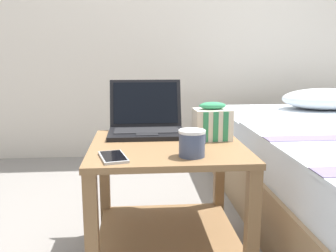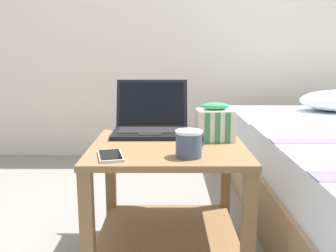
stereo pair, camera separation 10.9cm
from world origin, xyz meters
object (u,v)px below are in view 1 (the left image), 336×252
(laptop, at_px, (146,123))
(mug_front_left, at_px, (192,142))
(snack_bag, at_px, (212,123))
(cell_phone, at_px, (113,157))

(laptop, bearing_deg, mug_front_left, -69.02)
(snack_bag, bearing_deg, cell_phone, -147.37)
(mug_front_left, relative_size, cell_phone, 0.70)
(snack_bag, bearing_deg, laptop, 151.92)
(snack_bag, xyz_separation_m, cell_phone, (-0.38, -0.25, -0.06))
(laptop, xyz_separation_m, snack_bag, (0.26, -0.14, 0.02))
(laptop, xyz_separation_m, cell_phone, (-0.12, -0.38, -0.04))
(laptop, relative_size, snack_bag, 2.11)
(laptop, distance_m, snack_bag, 0.30)
(laptop, relative_size, mug_front_left, 2.88)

